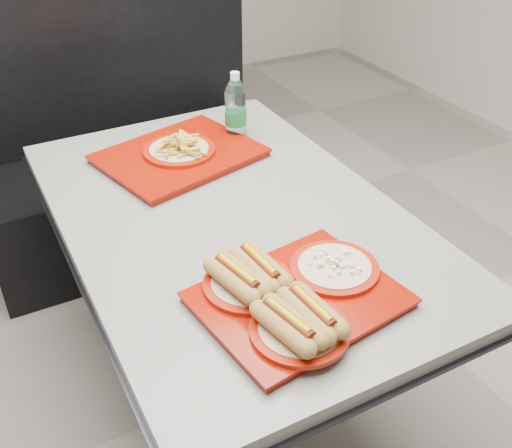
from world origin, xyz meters
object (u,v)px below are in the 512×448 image
tray_near (291,295)px  water_bottle (236,111)px  tray_far (179,152)px  diner_table (232,258)px  booth_bench (127,160)px

tray_near → water_bottle: 0.89m
tray_near → tray_far: (0.04, 0.79, -0.01)m
diner_table → booth_bench: 1.11m
tray_far → booth_bench: bearing=89.3°
diner_table → booth_bench: booth_bench is taller
water_bottle → diner_table: bearing=-118.2°
diner_table → water_bottle: water_bottle is taller
booth_bench → water_bottle: booth_bench is taller
diner_table → booth_bench: bearing=90.0°
diner_table → water_bottle: (0.23, 0.42, 0.27)m
diner_table → tray_near: 0.47m
tray_far → diner_table: bearing=-88.6°
booth_bench → tray_far: 0.82m
diner_table → tray_far: bearing=91.4°
booth_bench → tray_far: (-0.01, -0.73, 0.38)m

